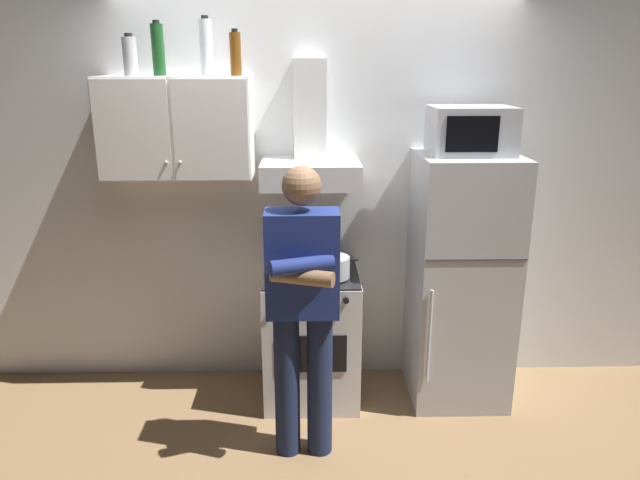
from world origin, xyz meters
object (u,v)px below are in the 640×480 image
(bottle_vodka_clear, at_px, (206,47))
(bottle_beer_brown, at_px, (236,54))
(refrigerator, at_px, (460,280))
(person_standing, at_px, (303,305))
(stove_oven, at_px, (311,334))
(microwave, at_px, (471,130))
(bottle_canister_steel, at_px, (130,56))
(bottle_wine_green, at_px, (158,49))
(range_hood, at_px, (310,152))
(cooking_pot, at_px, (333,267))
(upper_cabinet, at_px, (178,128))

(bottle_vodka_clear, bearing_deg, bottle_beer_brown, -8.44)
(refrigerator, bearing_deg, person_standing, -148.77)
(refrigerator, bearing_deg, stove_oven, -179.96)
(stove_oven, xyz_separation_m, microwave, (0.95, 0.02, 1.31))
(bottle_canister_steel, distance_m, bottle_vodka_clear, 0.44)
(refrigerator, xyz_separation_m, bottle_wine_green, (-1.84, 0.15, 1.40))
(refrigerator, xyz_separation_m, bottle_canister_steel, (-1.99, 0.10, 1.36))
(refrigerator, bearing_deg, bottle_vodka_clear, 174.17)
(person_standing, relative_size, bottle_beer_brown, 6.24)
(bottle_vodka_clear, bearing_deg, range_hood, -3.12)
(cooking_pot, xyz_separation_m, bottle_beer_brown, (-0.56, 0.25, 1.24))
(upper_cabinet, distance_m, bottle_beer_brown, 0.56)
(person_standing, bearing_deg, bottle_wine_green, 137.92)
(bottle_canister_steel, height_order, bottle_beer_brown, bottle_beer_brown)
(bottle_wine_green, bearing_deg, microwave, -4.05)
(cooking_pot, distance_m, bottle_beer_brown, 1.38)
(bottle_canister_steel, bearing_deg, stove_oven, -5.51)
(upper_cabinet, xyz_separation_m, range_hood, (0.80, 0.00, -0.15))
(microwave, distance_m, bottle_wine_green, 1.90)
(refrigerator, relative_size, microwave, 3.33)
(refrigerator, height_order, bottle_wine_green, bottle_wine_green)
(range_hood, xyz_separation_m, bottle_wine_green, (-0.89, 0.02, 0.60))
(bottle_canister_steel, xyz_separation_m, bottle_vodka_clear, (0.43, 0.06, 0.05))
(upper_cabinet, bearing_deg, bottle_beer_brown, 1.38)
(bottle_canister_steel, bearing_deg, bottle_beer_brown, 3.24)
(upper_cabinet, relative_size, microwave, 1.88)
(cooking_pot, relative_size, bottle_vodka_clear, 0.92)
(bottle_wine_green, bearing_deg, person_standing, -42.08)
(range_hood, relative_size, bottle_beer_brown, 2.86)
(bottle_vodka_clear, xyz_separation_m, bottle_beer_brown, (0.17, -0.03, -0.04))
(range_hood, xyz_separation_m, cooking_pot, (0.13, -0.25, -0.66))
(cooking_pot, height_order, bottle_vodka_clear, bottle_vodka_clear)
(bottle_canister_steel, bearing_deg, cooking_pot, -10.63)
(refrigerator, distance_m, microwave, 0.94)
(person_standing, distance_m, bottle_vodka_clear, 1.62)
(range_hood, bearing_deg, bottle_wine_green, 178.54)
(person_standing, bearing_deg, microwave, 32.00)
(upper_cabinet, relative_size, bottle_wine_green, 2.91)
(microwave, height_order, bottle_beer_brown, bottle_beer_brown)
(upper_cabinet, relative_size, stove_oven, 1.03)
(bottle_beer_brown, bearing_deg, bottle_wine_green, 178.09)
(microwave, height_order, cooking_pot, microwave)
(range_hood, height_order, bottle_vodka_clear, bottle_vodka_clear)
(refrigerator, bearing_deg, bottle_canister_steel, 177.14)
(cooking_pot, distance_m, bottle_canister_steel, 1.70)
(bottle_vodka_clear, bearing_deg, bottle_canister_steel, -172.10)
(upper_cabinet, bearing_deg, cooking_pot, -14.73)
(microwave, relative_size, bottle_canister_steel, 2.04)
(person_standing, xyz_separation_m, bottle_beer_brown, (-0.38, 0.74, 1.27))
(person_standing, height_order, bottle_vodka_clear, bottle_vodka_clear)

